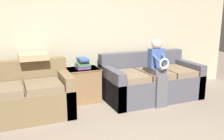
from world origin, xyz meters
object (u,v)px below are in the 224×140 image
at_px(couch_main, 150,82).
at_px(couch_side, 24,97).
at_px(book_stack, 83,64).
at_px(child_left_seated, 158,69).
at_px(side_shelf, 83,85).
at_px(throw_pillow, 33,56).

xyz_separation_m(couch_main, couch_side, (-2.40, -0.02, 0.01)).
bearing_deg(couch_side, book_stack, 16.46).
relative_size(couch_side, child_left_seated, 1.23).
distance_m(side_shelf, throw_pillow, 1.08).
bearing_deg(couch_side, child_left_seated, -9.75).
relative_size(child_left_seated, side_shelf, 1.88).
bearing_deg(couch_side, couch_main, 0.43).
height_order(couch_main, book_stack, couch_main).
distance_m(couch_side, side_shelf, 1.14).
bearing_deg(throw_pillow, couch_main, -7.32).
bearing_deg(child_left_seated, side_shelf, 149.10).
bearing_deg(couch_main, side_shelf, 166.67).
height_order(couch_side, throw_pillow, throw_pillow).
relative_size(side_shelf, throw_pillow, 1.36).
bearing_deg(throw_pillow, book_stack, 1.68).
bearing_deg(book_stack, throw_pillow, -178.32).
relative_size(couch_main, side_shelf, 2.89).
distance_m(child_left_seated, book_stack, 1.40).
height_order(couch_main, couch_side, couch_side).
xyz_separation_m(book_stack, throw_pillow, (-0.88, -0.03, 0.21)).
bearing_deg(child_left_seated, couch_side, 170.25).
bearing_deg(side_shelf, couch_side, -163.33).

